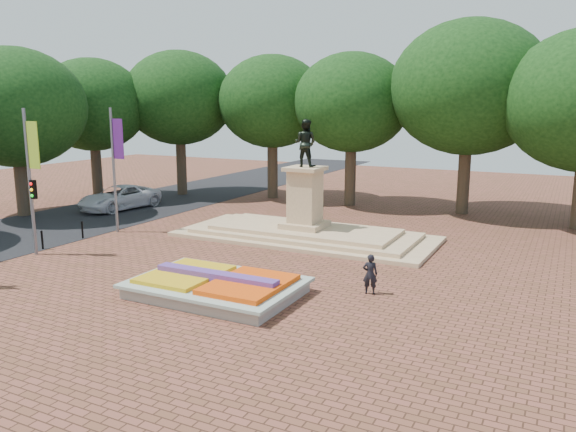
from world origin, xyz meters
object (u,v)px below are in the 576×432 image
Objects in this scene: van at (119,198)px; pedestrian at (370,274)px; flower_bed at (217,286)px; monument at (305,222)px.

pedestrian is (21.38, -9.19, -0.03)m from van.
van is 3.75× the size of pedestrian.
flower_bed is 5.87m from pedestrian.
van is at bearing 143.55° from flower_bed.
monument is (-1.03, 10.00, 0.50)m from flower_bed.
monument is 8.91× the size of pedestrian.
pedestrian is at bearing 28.66° from flower_bed.
van is at bearing 172.53° from monument.
monument is at bearing -0.73° from van.
van is 23.27m from pedestrian.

